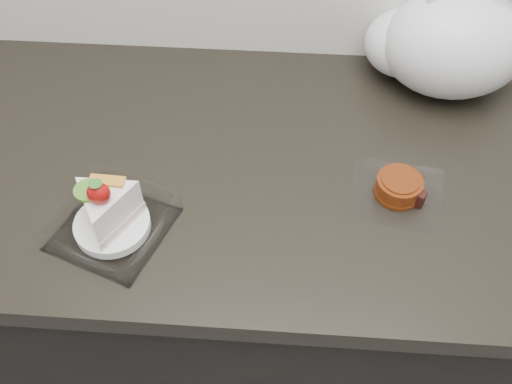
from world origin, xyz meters
name	(u,v)px	position (x,y,z in m)	size (l,w,h in m)	color
counter	(294,292)	(0.00, 1.69, 0.45)	(2.04, 0.64, 0.90)	black
cake_tray	(110,217)	(-0.30, 1.53, 0.93)	(0.21, 0.21, 0.13)	white
mooncake_wrap	(399,188)	(0.15, 1.63, 0.91)	(0.17, 0.16, 0.04)	white
plastic_bag	(445,43)	(0.24, 1.92, 1.00)	(0.31, 0.24, 0.24)	white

